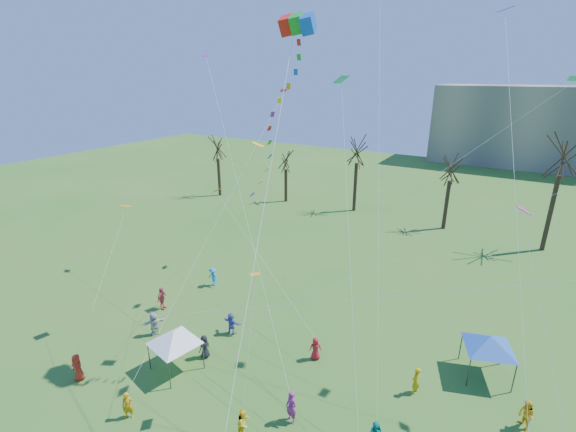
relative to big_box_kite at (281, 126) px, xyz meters
The scene contains 6 objects.
bare_tree_row 30.06m from the big_box_kite, 74.18° to the left, with size 68.73×8.69×12.30m.
big_box_kite is the anchor object (origin of this frame).
canopy_tent_white 13.93m from the big_box_kite, 138.16° to the right, with size 3.49×3.49×2.69m.
canopy_tent_blue 17.37m from the big_box_kite, 21.98° to the left, with size 3.51×3.51×2.78m.
festival_crowd 13.98m from the big_box_kite, 76.35° to the right, with size 26.99×13.80×1.86m.
small_kites_aloft 3.93m from the big_box_kite, 65.84° to the left, with size 29.37×16.72×32.21m.
Camera 1 is at (8.80, -9.94, 17.18)m, focal length 25.00 mm.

